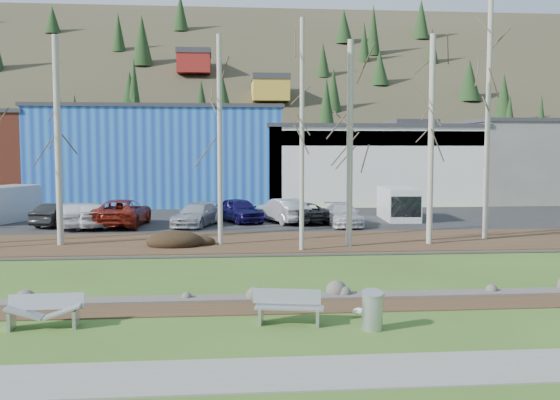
{
  "coord_description": "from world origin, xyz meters",
  "views": [
    {
      "loc": [
        -0.61,
        -16.08,
        4.66
      ],
      "look_at": [
        1.83,
        10.78,
        2.5
      ],
      "focal_mm": 40.0,
      "sensor_mm": 36.0,
      "label": 1
    }
  ],
  "objects": [
    {
      "name": "birch_4",
      "position": [
        2.91,
        11.75,
        5.33
      ],
      "size": [
        0.21,
        0.21,
        10.35
      ],
      "color": "#BAB4A8",
      "rests_on": "far_bank"
    },
    {
      "name": "birch_7",
      "position": [
        12.74,
        14.56,
        6.4
      ],
      "size": [
        0.26,
        0.26,
        12.5
      ],
      "color": "#BAB4A8",
      "rests_on": "far_bank"
    },
    {
      "name": "car_0",
      "position": [
        -9.43,
        20.88,
        0.93
      ],
      "size": [
        3.47,
        5.01,
        1.58
      ],
      "primitive_type": "imported",
      "rotation": [
        0.0,
        0.0,
        3.52
      ],
      "color": "white",
      "rests_on": "parking_lot"
    },
    {
      "name": "far_bank_rocks",
      "position": [
        0.0,
        11.3,
        0.0
      ],
      "size": [
        80.0,
        0.8,
        0.46
      ],
      "primitive_type": null,
      "color": "#47423D",
      "rests_on": "ground"
    },
    {
      "name": "van_grey",
      "position": [
        -14.63,
        24.36,
        1.26
      ],
      "size": [
        3.77,
        5.54,
        2.24
      ],
      "rotation": [
        0.0,
        0.0,
        -0.35
      ],
      "color": "#B2B4B7",
      "rests_on": "parking_lot"
    },
    {
      "name": "parking_lot",
      "position": [
        0.0,
        25.0,
        0.07
      ],
      "size": [
        80.0,
        14.0,
        0.14
      ],
      "primitive_type": "cube",
      "color": "black",
      "rests_on": "ground"
    },
    {
      "name": "building_grey",
      "position": [
        28.0,
        39.0,
        3.66
      ],
      "size": [
        14.28,
        12.24,
        7.3
      ],
      "color": "slate",
      "rests_on": "ground"
    },
    {
      "name": "birch_6",
      "position": [
        5.28,
        12.67,
        4.95
      ],
      "size": [
        0.29,
        0.29,
        9.59
      ],
      "color": "#BAB4A8",
      "rests_on": "far_bank"
    },
    {
      "name": "car_7",
      "position": [
        6.5,
        20.5,
        0.8
      ],
      "size": [
        1.85,
        4.53,
        1.31
      ],
      "primitive_type": "imported",
      "rotation": [
        0.0,
        0.0,
        0.0
      ],
      "color": "silver",
      "rests_on": "parking_lot"
    },
    {
      "name": "footpath",
      "position": [
        0.0,
        -3.5,
        0.02
      ],
      "size": [
        80.0,
        2.0,
        0.04
      ],
      "primitive_type": "cube",
      "color": "slate",
      "rests_on": "ground"
    },
    {
      "name": "seagull",
      "position": [
        3.15,
        0.75,
        0.17
      ],
      "size": [
        0.44,
        0.21,
        0.32
      ],
      "rotation": [
        0.0,
        0.0,
        -0.01
      ],
      "color": "gold",
      "rests_on": "ground"
    },
    {
      "name": "far_bank",
      "position": [
        0.0,
        14.5,
        0.07
      ],
      "size": [
        80.0,
        7.0,
        0.15
      ],
      "primitive_type": "cube",
      "color": "#382616",
      "rests_on": "ground"
    },
    {
      "name": "car_2",
      "position": [
        -6.64,
        21.47,
        0.94
      ],
      "size": [
        3.09,
        5.97,
        1.61
      ],
      "primitive_type": "imported",
      "rotation": [
        0.0,
        0.0,
        3.07
      ],
      "color": "maroon",
      "rests_on": "parking_lot"
    },
    {
      "name": "building_blue",
      "position": [
        -6.0,
        39.0,
        4.16
      ],
      "size": [
        20.4,
        12.24,
        8.3
      ],
      "color": "#1A45AB",
      "rests_on": "ground"
    },
    {
      "name": "car_1",
      "position": [
        -10.38,
        22.0,
        0.82
      ],
      "size": [
        2.71,
        4.39,
        1.37
      ],
      "primitive_type": "imported",
      "rotation": [
        0.0,
        0.0,
        2.81
      ],
      "color": "black",
      "rests_on": "parking_lot"
    },
    {
      "name": "dirt_mound",
      "position": [
        -2.94,
        13.46,
        0.41
      ],
      "size": [
        2.68,
        1.89,
        0.52
      ],
      "primitive_type": "ellipsoid",
      "color": "black",
      "rests_on": "far_bank"
    },
    {
      "name": "car_8",
      "position": [
        -8.47,
        20.88,
        0.93
      ],
      "size": [
        3.47,
        5.01,
        1.58
      ],
      "primitive_type": "imported",
      "rotation": [
        0.0,
        0.0,
        3.52
      ],
      "color": "white",
      "rests_on": "parking_lot"
    },
    {
      "name": "car_5",
      "position": [
        3.08,
        22.43,
        0.9
      ],
      "size": [
        3.17,
        4.91,
        1.53
      ],
      "primitive_type": "imported",
      "rotation": [
        0.0,
        0.0,
        3.51
      ],
      "color": "silver",
      "rests_on": "parking_lot"
    },
    {
      "name": "building_white",
      "position": [
        12.0,
        38.98,
        3.41
      ],
      "size": [
        18.36,
        12.24,
        6.8
      ],
      "color": "silver",
      "rests_on": "ground"
    },
    {
      "name": "litter_bin",
      "position": [
        3.22,
        -0.46,
        0.47
      ],
      "size": [
        0.57,
        0.57,
        0.93
      ],
      "primitive_type": "cylinder",
      "rotation": [
        0.0,
        0.0,
        0.07
      ],
      "color": "#B1B4B6",
      "rests_on": "ground"
    },
    {
      "name": "bench_intact",
      "position": [
        1.11,
        0.28,
        0.46
      ],
      "size": [
        1.91,
        0.89,
        0.92
      ],
      "rotation": [
        0.0,
        0.0,
        -0.2
      ],
      "color": "#B1B4B6",
      "rests_on": "ground"
    },
    {
      "name": "near_bank_rocks",
      "position": [
        0.0,
        3.1,
        0.0
      ],
      "size": [
        80.0,
        0.8,
        0.5
      ],
      "primitive_type": null,
      "color": "#47423D",
      "rests_on": "ground"
    },
    {
      "name": "birch_3",
      "position": [
        -0.78,
        13.78,
        5.12
      ],
      "size": [
        0.23,
        0.23,
        9.94
      ],
      "color": "#BAB4A8",
      "rests_on": "far_bank"
    },
    {
      "name": "hillside",
      "position": [
        0.0,
        84.0,
        17.5
      ],
      "size": [
        160.0,
        72.0,
        35.0
      ],
      "primitive_type": null,
      "color": "#302C1E",
      "rests_on": "ground"
    },
    {
      "name": "car_4",
      "position": [
        0.38,
        22.97,
        0.9
      ],
      "size": [
        3.41,
        4.79,
        1.51
      ],
      "primitive_type": "imported",
      "rotation": [
        0.0,
        0.0,
        0.41
      ],
      "color": "#130E44",
      "rests_on": "parking_lot"
    },
    {
      "name": "birch_2",
      "position": [
        -8.39,
        14.28,
        5.09
      ],
      "size": [
        0.3,
        0.3,
        9.88
      ],
      "color": "#BAB4A8",
      "rests_on": "far_bank"
    },
    {
      "name": "car_6",
      "position": [
        4.21,
        22.21,
        0.78
      ],
      "size": [
        3.51,
        5.04,
        1.28
      ],
      "primitive_type": "imported",
      "rotation": [
        0.0,
        0.0,
        3.48
      ],
      "color": "#242426",
      "rests_on": "parking_lot"
    },
    {
      "name": "birch_5",
      "position": [
        9.3,
        13.09,
        5.14
      ],
      "size": [
        0.28,
        0.28,
        9.99
      ],
      "color": "#BAB4A8",
      "rests_on": "far_bank"
    },
    {
      "name": "bench_damaged",
      "position": [
        -5.33,
        0.53,
        0.43
      ],
      "size": [
        1.96,
        0.73,
        0.86
      ],
      "rotation": [
        0.0,
        0.0,
        0.05
      ],
      "color": "#B1B4B6",
      "rests_on": "ground"
    },
    {
      "name": "river",
      "position": [
        0.0,
        7.2,
        0.0
      ],
      "size": [
        80.0,
        8.0,
        0.9
      ],
      "primitive_type": null,
      "color": "black",
      "rests_on": "ground"
    },
    {
      "name": "car_3",
      "position": [
        -2.21,
        21.16,
        0.81
      ],
      "size": [
        3.34,
        4.97,
        1.34
      ],
      "primitive_type": "imported",
      "rotation": [
        0.0,
        0.0,
        -0.35
      ],
      "color": "#ACAEB3",
      "rests_on": "parking_lot"
    },
    {
      "name": "dirt_strip",
      "position": [
        0.0,
        2.1,
        0.01
      ],
      "size": [
        80.0,
        1.8,
        0.03
      ],
      "primitive_type": "cube",
      "color": "#382616",
      "rests_on": "ground"
    },
    {
      "name": "van_white",
      "position": [
        10.73,
        23.34,
        1.18
      ],
      "size": [
        2.32,
        4.89,
        2.08
      ],
      "rotation": [
        0.0,
        0.0,
        -0.07
      ],
      "color": "white",
      "rests_on": "parking_lot"
    },
    {
      "name": "ground",
      "position": [
        0.0,
        0.0,
        0.0
      ],
      "size": [
        200.0,
        200.0,
        0.0
      ],
      "primitive_type": "plane",
      "color": "#39511D",
      "rests_on": "ground"
    }
  ]
}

